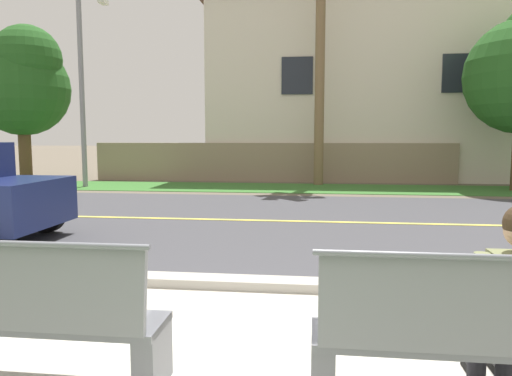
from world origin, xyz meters
TOP-DOWN VIEW (x-y plane):
  - ground_plane at (0.00, 8.00)m, footprint 140.00×140.00m
  - curb_edge at (0.00, 2.35)m, footprint 44.00×0.30m
  - street_asphalt at (0.00, 6.50)m, footprint 52.00×8.00m
  - road_centre_line at (0.00, 6.50)m, footprint 48.00×0.14m
  - far_verge_grass at (0.00, 12.46)m, footprint 48.00×2.80m
  - bench_left at (-1.36, 0.15)m, footprint 1.78×0.48m
  - bench_right at (1.36, 0.15)m, footprint 1.78×0.48m
  - seated_person_olive at (1.67, 0.32)m, footprint 0.52×0.68m
  - streetlamp at (-6.91, 12.27)m, footprint 0.24×2.10m
  - shade_tree_far_left at (-9.85, 13.57)m, footprint 3.34×3.34m
  - garden_wall at (-1.10, 14.62)m, footprint 13.00×0.36m
  - house_across_street at (2.57, 17.82)m, footprint 13.12×6.91m

SIDE VIEW (x-z plane):
  - ground_plane at x=0.00m, z-range 0.00..0.00m
  - street_asphalt at x=0.00m, z-range 0.00..0.01m
  - far_verge_grass at x=0.00m, z-range 0.00..0.02m
  - road_centre_line at x=0.00m, z-range 0.01..0.01m
  - curb_edge at x=0.00m, z-range 0.00..0.11m
  - bench_left at x=-1.36m, z-range -0.05..0.96m
  - bench_right at x=1.36m, z-range -0.05..0.96m
  - seated_person_olive at x=1.67m, z-range 0.05..1.30m
  - garden_wall at x=-1.10m, z-range 0.00..1.40m
  - shade_tree_far_left at x=-9.85m, z-range 0.82..6.32m
  - house_across_street at x=2.57m, z-range 0.05..7.49m
  - streetlamp at x=-6.91m, z-range 0.50..7.08m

